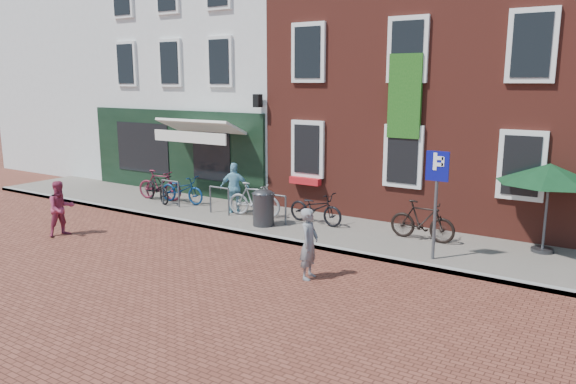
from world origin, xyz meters
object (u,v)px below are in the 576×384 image
Objects in this scene: bicycle_0 at (157,188)px; bicycle_5 at (422,221)px; parasol at (550,170)px; parking_sign at (436,185)px; bicycle_3 at (254,200)px; bicycle_2 at (182,189)px; bicycle_4 at (316,208)px; bicycle_1 at (160,185)px; boy at (61,208)px; woman at (309,244)px; litter_bin at (263,206)px; cafe_person at (235,188)px.

bicycle_0 is 1.03× the size of bicycle_5.
parasol is 11.62m from bicycle_0.
parking_sign reaches higher than bicycle_3.
bicycle_2 and bicycle_4 have the same top height.
bicycle_1 is 0.96m from bicycle_2.
boy reaches higher than bicycle_0.
parasol reaches higher than boy.
woman is 0.89× the size of bicycle_5.
bicycle_0 and bicycle_2 have the same top height.
bicycle_5 is at bearing -91.69° from bicycle_2.
parasol is 11.75m from bicycle_1.
bicycle_1 is at bearing 91.88° from bicycle_5.
bicycle_4 is 3.03m from bicycle_5.
litter_bin is at bearing -110.45° from bicycle_1.
parking_sign is 1.88m from bicycle_5.
bicycle_3 is at bearing 169.78° from parking_sign.
bicycle_0 is (-3.09, -0.18, -0.31)m from cafe_person.
cafe_person reaches higher than bicycle_2.
bicycle_3 is (3.27, 4.08, -0.13)m from boy.
woman is at bearing -124.64° from bicycle_1.
bicycle_3 reaches higher than bicycle_4.
parking_sign is (4.86, -0.34, 1.12)m from litter_bin.
woman is 0.86× the size of bicycle_0.
bicycle_3 is at bearing -67.36° from bicycle_0.
parasol is 1.57× the size of woman.
parasol reaches higher than litter_bin.
litter_bin is 0.46× the size of parasol.
bicycle_2 is 3.04m from bicycle_3.
parasol is 1.40× the size of bicycle_1.
bicycle_3 is at bearing -102.68° from bicycle_1.
cafe_person is at bearing -95.95° from bicycle_2.
bicycle_4 is (1.93, 0.24, -0.05)m from bicycle_3.
bicycle_3 is (3.99, -0.13, 0.00)m from bicycle_1.
boy is at bearing 86.99° from woman.
litter_bin is 1.73m from cafe_person.
woman is at bearing -147.01° from bicycle_4.
parasol is at bearing -78.57° from bicycle_4.
parasol is 1.36× the size of bicycle_0.
woman is (-1.85, -2.30, -1.04)m from parking_sign.
bicycle_5 is (8.79, 0.41, 0.05)m from bicycle_0.
parasol reaches higher than bicycle_2.
bicycle_0 is 1.00× the size of bicycle_2.
litter_bin is 0.65× the size of bicycle_5.
bicycle_4 is at bearing -37.51° from boy.
cafe_person is 0.92× the size of bicycle_5.
bicycle_5 is (4.96, 0.27, 0.00)m from bicycle_3.
litter_bin is at bearing 132.03° from cafe_person.
bicycle_0 is 1.03× the size of bicycle_3.
boy is at bearing -155.60° from parasol.
parking_sign is 6.56m from cafe_person.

